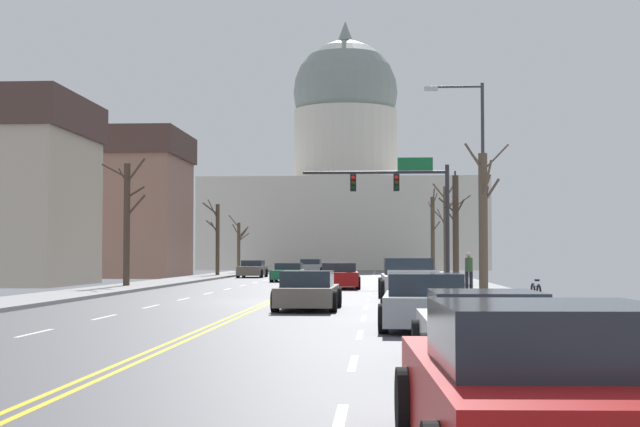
# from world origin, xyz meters

# --- Properties ---
(ground) EXTENTS (20.00, 180.00, 0.20)m
(ground) POSITION_xyz_m (0.00, -0.00, 0.02)
(ground) COLOR #4C4C51
(signal_gantry) EXTENTS (7.91, 0.41, 6.79)m
(signal_gantry) POSITION_xyz_m (5.39, 17.41, 4.96)
(signal_gantry) COLOR #28282D
(signal_gantry) RESTS_ON ground
(street_lamp_right) EXTENTS (2.46, 0.24, 8.65)m
(street_lamp_right) POSITION_xyz_m (7.89, 5.46, 5.23)
(street_lamp_right) COLOR #333338
(street_lamp_right) RESTS_ON ground
(capitol_building) EXTENTS (31.67, 21.04, 29.45)m
(capitol_building) POSITION_xyz_m (0.00, 77.57, 9.28)
(capitol_building) COLOR beige
(capitol_building) RESTS_ON ground
(sedan_near_00) EXTENTS (2.21, 4.74, 1.27)m
(sedan_near_00) POSITION_xyz_m (1.93, 13.39, 0.60)
(sedan_near_00) COLOR #B71414
(sedan_near_00) RESTS_ON ground
(sedan_near_01) EXTENTS (1.99, 4.48, 1.28)m
(sedan_near_01) POSITION_xyz_m (5.17, 7.71, 0.61)
(sedan_near_01) COLOR silver
(sedan_near_01) RESTS_ON ground
(pickup_truck_near_02) EXTENTS (2.32, 5.48, 1.56)m
(pickup_truck_near_02) POSITION_xyz_m (5.03, 1.88, 0.70)
(pickup_truck_near_02) COLOR silver
(pickup_truck_near_02) RESTS_ON ground
(sedan_near_03) EXTENTS (1.96, 4.35, 1.20)m
(sedan_near_03) POSITION_xyz_m (1.73, -4.76, 0.56)
(sedan_near_03) COLOR #6B6056
(sedan_near_03) RESTS_ON ground
(sedan_near_04) EXTENTS (2.17, 4.28, 1.27)m
(sedan_near_04) POSITION_xyz_m (4.96, -12.14, 0.60)
(sedan_near_04) COLOR #9EA3A8
(sedan_near_04) RESTS_ON ground
(sedan_near_05) EXTENTS (1.99, 4.22, 1.16)m
(sedan_near_05) POSITION_xyz_m (5.43, -19.62, 0.56)
(sedan_near_05) COLOR silver
(sedan_near_05) RESTS_ON ground
(sedan_near_06) EXTENTS (2.21, 4.70, 1.33)m
(sedan_near_06) POSITION_xyz_m (5.16, -26.27, 0.61)
(sedan_near_06) COLOR #B71414
(sedan_near_06) RESTS_ON ground
(sedan_oncoming_00) EXTENTS (2.07, 4.29, 1.16)m
(sedan_oncoming_00) POSITION_xyz_m (-1.75, 25.41, 0.55)
(sedan_oncoming_00) COLOR #1E7247
(sedan_oncoming_00) RESTS_ON ground
(sedan_oncoming_01) EXTENTS (1.96, 4.41, 1.26)m
(sedan_oncoming_01) POSITION_xyz_m (-5.43, 35.90, 0.60)
(sedan_oncoming_01) COLOR #6B6056
(sedan_oncoming_01) RESTS_ON ground
(sedan_oncoming_02) EXTENTS (2.13, 4.57, 1.29)m
(sedan_oncoming_02) POSITION_xyz_m (-1.91, 47.05, 0.62)
(sedan_oncoming_02) COLOR #9EA3A8
(sedan_oncoming_02) RESTS_ON ground
(flank_building_00) EXTENTS (12.50, 9.73, 10.76)m
(flank_building_00) POSITION_xyz_m (-16.69, 35.28, 5.45)
(flank_building_00) COLOR #8C6656
(flank_building_00) RESTS_ON ground
(bare_tree_00) EXTENTS (0.79, 3.06, 6.65)m
(bare_tree_00) POSITION_xyz_m (8.00, 38.23, 3.28)
(bare_tree_00) COLOR #4C3D2D
(bare_tree_00) RESTS_ON ground
(bare_tree_01) EXTENTS (2.44, 1.28, 6.37)m
(bare_tree_01) POSITION_xyz_m (-8.72, 13.06, 3.39)
(bare_tree_01) COLOR #423328
(bare_tree_01) RESTS_ON ground
(bare_tree_02) EXTENTS (1.80, 2.08, 6.42)m
(bare_tree_02) POSITION_xyz_m (8.22, 27.72, 3.41)
(bare_tree_02) COLOR brown
(bare_tree_02) RESTS_ON ground
(bare_tree_03) EXTENTS (1.37, 2.29, 5.69)m
(bare_tree_03) POSITION_xyz_m (-8.40, 37.72, 3.03)
(bare_tree_03) COLOR #4C3D2D
(bare_tree_03) RESTS_ON ground
(bare_tree_04) EXTENTS (1.93, 2.06, 5.99)m
(bare_tree_04) POSITION_xyz_m (8.04, 3.93, 3.11)
(bare_tree_04) COLOR brown
(bare_tree_04) RESTS_ON ground
(bare_tree_05) EXTENTS (1.56, 2.45, 4.94)m
(bare_tree_05) POSITION_xyz_m (-8.20, 47.69, 2.55)
(bare_tree_05) COLOR #4C3D2D
(bare_tree_05) RESTS_ON ground
(bare_tree_06) EXTENTS (1.85, 1.58, 6.28)m
(bare_tree_06) POSITION_xyz_m (8.31, 20.82, 3.29)
(bare_tree_06) COLOR #423328
(bare_tree_06) RESTS_ON ground
(pedestrian_00) EXTENTS (0.35, 0.34, 1.63)m
(pedestrian_00) POSITION_xyz_m (7.93, 8.92, 1.04)
(pedestrian_00) COLOR black
(pedestrian_00) RESTS_ON ground
(bicycle_parked) EXTENTS (0.12, 1.77, 0.85)m
(bicycle_parked) POSITION_xyz_m (8.59, -5.06, 0.49)
(bicycle_parked) COLOR black
(bicycle_parked) RESTS_ON ground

